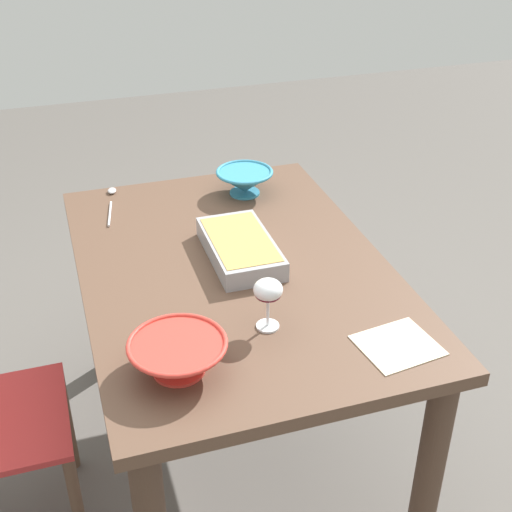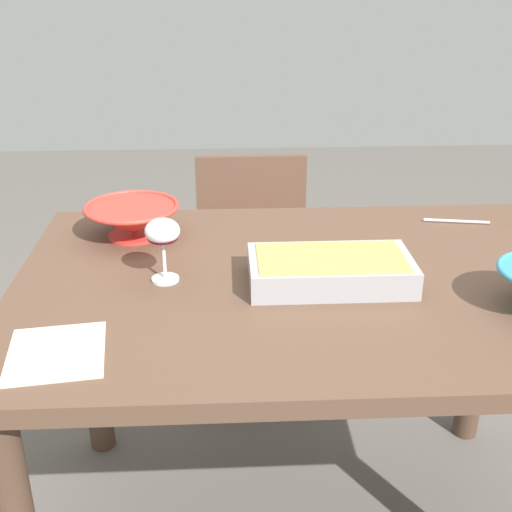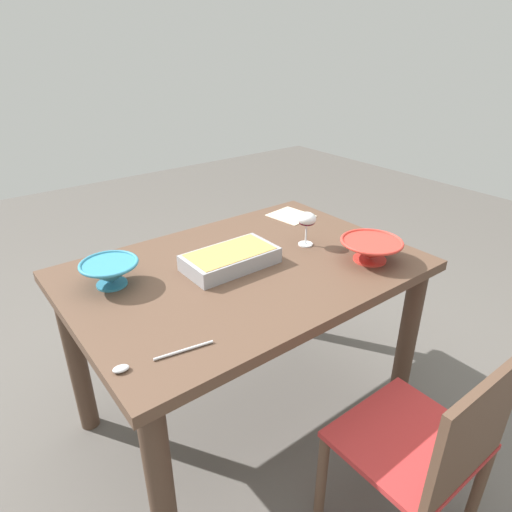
{
  "view_description": "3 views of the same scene",
  "coord_description": "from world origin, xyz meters",
  "px_view_note": "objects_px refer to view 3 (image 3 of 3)",
  "views": [
    {
      "loc": [
        -1.72,
        0.48,
        1.89
      ],
      "look_at": [
        -0.02,
        -0.06,
        0.8
      ],
      "focal_mm": 49.15,
      "sensor_mm": 36.0,
      "label": 1
    },
    {
      "loc": [
        -0.18,
        -1.32,
        1.42
      ],
      "look_at": [
        -0.12,
        -0.06,
        0.85
      ],
      "focal_mm": 46.28,
      "sensor_mm": 36.0,
      "label": 2
    },
    {
      "loc": [
        0.89,
        1.22,
        1.56
      ],
      "look_at": [
        -0.04,
        0.01,
        0.81
      ],
      "focal_mm": 31.21,
      "sensor_mm": 36.0,
      "label": 3
    }
  ],
  "objects_px": {
    "wine_glass": "(306,221)",
    "small_bowl": "(371,249)",
    "mixing_bowl": "(110,272)",
    "napkin": "(291,216)",
    "serving_spoon": "(146,361)",
    "casserole_dish": "(230,258)",
    "dining_table": "(245,294)",
    "chair": "(428,451)"
  },
  "relations": [
    {
      "from": "wine_glass",
      "to": "serving_spoon",
      "type": "relative_size",
      "value": 0.52
    },
    {
      "from": "serving_spoon",
      "to": "dining_table",
      "type": "bearing_deg",
      "value": -151.89
    },
    {
      "from": "casserole_dish",
      "to": "mixing_bowl",
      "type": "xyz_separation_m",
      "value": [
        0.42,
        -0.14,
        0.02
      ]
    },
    {
      "from": "dining_table",
      "to": "mixing_bowl",
      "type": "distance_m",
      "value": 0.52
    },
    {
      "from": "chair",
      "to": "serving_spoon",
      "type": "relative_size",
      "value": 2.83
    },
    {
      "from": "chair",
      "to": "mixing_bowl",
      "type": "bearing_deg",
      "value": -60.63
    },
    {
      "from": "chair",
      "to": "wine_glass",
      "type": "relative_size",
      "value": 5.47
    },
    {
      "from": "wine_glass",
      "to": "mixing_bowl",
      "type": "xyz_separation_m",
      "value": [
        0.78,
        -0.17,
        -0.06
      ]
    },
    {
      "from": "small_bowl",
      "to": "serving_spoon",
      "type": "distance_m",
      "value": 0.97
    },
    {
      "from": "wine_glass",
      "to": "casserole_dish",
      "type": "xyz_separation_m",
      "value": [
        0.36,
        -0.03,
        -0.07
      ]
    },
    {
      "from": "small_bowl",
      "to": "serving_spoon",
      "type": "bearing_deg",
      "value": 1.96
    },
    {
      "from": "casserole_dish",
      "to": "wine_glass",
      "type": "bearing_deg",
      "value": 175.3
    },
    {
      "from": "serving_spoon",
      "to": "napkin",
      "type": "xyz_separation_m",
      "value": [
        -1.04,
        -0.58,
        -0.01
      ]
    },
    {
      "from": "small_bowl",
      "to": "napkin",
      "type": "relative_size",
      "value": 1.26
    },
    {
      "from": "dining_table",
      "to": "napkin",
      "type": "xyz_separation_m",
      "value": [
        -0.49,
        -0.29,
        0.13
      ]
    },
    {
      "from": "wine_glass",
      "to": "small_bowl",
      "type": "height_order",
      "value": "wine_glass"
    },
    {
      "from": "wine_glass",
      "to": "casserole_dish",
      "type": "bearing_deg",
      "value": -4.7
    },
    {
      "from": "mixing_bowl",
      "to": "napkin",
      "type": "relative_size",
      "value": 1.07
    },
    {
      "from": "casserole_dish",
      "to": "serving_spoon",
      "type": "relative_size",
      "value": 1.26
    },
    {
      "from": "dining_table",
      "to": "small_bowl",
      "type": "distance_m",
      "value": 0.52
    },
    {
      "from": "dining_table",
      "to": "napkin",
      "type": "bearing_deg",
      "value": -149.67
    },
    {
      "from": "wine_glass",
      "to": "serving_spoon",
      "type": "distance_m",
      "value": 0.92
    },
    {
      "from": "dining_table",
      "to": "wine_glass",
      "type": "xyz_separation_m",
      "value": [
        -0.32,
        -0.0,
        0.23
      ]
    },
    {
      "from": "mixing_bowl",
      "to": "napkin",
      "type": "distance_m",
      "value": 0.96
    },
    {
      "from": "mixing_bowl",
      "to": "napkin",
      "type": "bearing_deg",
      "value": -173.04
    },
    {
      "from": "mixing_bowl",
      "to": "small_bowl",
      "type": "height_order",
      "value": "mixing_bowl"
    },
    {
      "from": "mixing_bowl",
      "to": "small_bowl",
      "type": "distance_m",
      "value": 0.98
    },
    {
      "from": "casserole_dish",
      "to": "mixing_bowl",
      "type": "bearing_deg",
      "value": -18.62
    },
    {
      "from": "chair",
      "to": "small_bowl",
      "type": "height_order",
      "value": "small_bowl"
    },
    {
      "from": "wine_glass",
      "to": "mixing_bowl",
      "type": "height_order",
      "value": "wine_glass"
    },
    {
      "from": "mixing_bowl",
      "to": "chair",
      "type": "bearing_deg",
      "value": 119.37
    },
    {
      "from": "casserole_dish",
      "to": "napkin",
      "type": "bearing_deg",
      "value": -154.53
    },
    {
      "from": "chair",
      "to": "casserole_dish",
      "type": "xyz_separation_m",
      "value": [
        0.13,
        -0.83,
        0.36
      ]
    },
    {
      "from": "small_bowl",
      "to": "napkin",
      "type": "distance_m",
      "value": 0.56
    },
    {
      "from": "dining_table",
      "to": "napkin",
      "type": "distance_m",
      "value": 0.59
    },
    {
      "from": "wine_glass",
      "to": "small_bowl",
      "type": "relative_size",
      "value": 0.6
    },
    {
      "from": "dining_table",
      "to": "chair",
      "type": "height_order",
      "value": "chair"
    },
    {
      "from": "dining_table",
      "to": "napkin",
      "type": "relative_size",
      "value": 6.88
    },
    {
      "from": "wine_glass",
      "to": "serving_spoon",
      "type": "height_order",
      "value": "wine_glass"
    },
    {
      "from": "dining_table",
      "to": "serving_spoon",
      "type": "distance_m",
      "value": 0.64
    },
    {
      "from": "dining_table",
      "to": "serving_spoon",
      "type": "xyz_separation_m",
      "value": [
        0.55,
        0.29,
        0.13
      ]
    },
    {
      "from": "dining_table",
      "to": "serving_spoon",
      "type": "relative_size",
      "value": 4.67
    }
  ]
}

